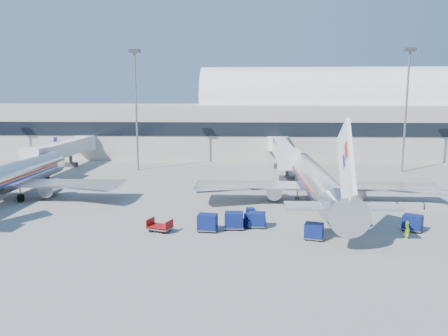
# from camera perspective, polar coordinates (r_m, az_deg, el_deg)

# --- Properties ---
(ground) EXTENTS (260.00, 260.00, 0.00)m
(ground) POSITION_cam_1_polar(r_m,az_deg,el_deg) (53.92, 2.08, -5.71)
(ground) COLOR gray
(ground) RESTS_ON ground
(terminal) EXTENTS (170.00, 28.15, 21.00)m
(terminal) POSITION_cam_1_polar(r_m,az_deg,el_deg) (109.15, -4.71, 5.90)
(terminal) COLOR #B2AA9E
(terminal) RESTS_ON ground
(airliner_main) EXTENTS (32.00, 37.26, 12.07)m
(airliner_main) POSITION_cam_1_polar(r_m,az_deg,el_deg) (58.41, 12.02, -1.80)
(airliner_main) COLOR silver
(airliner_main) RESTS_ON ground
(airliner_mid) EXTENTS (32.00, 37.26, 12.07)m
(airliner_mid) POSITION_cam_1_polar(r_m,az_deg,el_deg) (66.22, -26.74, -1.30)
(airliner_mid) COLOR silver
(airliner_mid) RESTS_ON ground
(jetbridge_near) EXTENTS (4.40, 27.50, 6.25)m
(jetbridge_near) POSITION_cam_1_polar(r_m,az_deg,el_deg) (83.78, 7.58, 2.35)
(jetbridge_near) COLOR silver
(jetbridge_near) RESTS_ON ground
(jetbridge_mid) EXTENTS (4.40, 27.50, 6.25)m
(jetbridge_mid) POSITION_cam_1_polar(r_m,az_deg,el_deg) (90.52, -19.98, 2.39)
(jetbridge_mid) COLOR silver
(jetbridge_mid) RESTS_ON ground
(mast_west) EXTENTS (2.00, 1.20, 22.60)m
(mast_west) POSITION_cam_1_polar(r_m,az_deg,el_deg) (84.61, -11.45, 9.69)
(mast_west) COLOR slate
(mast_west) RESTS_ON ground
(mast_east) EXTENTS (2.00, 1.20, 22.60)m
(mast_east) POSITION_cam_1_polar(r_m,az_deg,el_deg) (87.18, 22.82, 9.14)
(mast_east) COLOR slate
(mast_east) RESTS_ON ground
(barrier_near) EXTENTS (3.00, 0.55, 0.90)m
(barrier_near) POSITION_cam_1_polar(r_m,az_deg,el_deg) (58.39, 20.13, -4.66)
(barrier_near) COLOR #9E9E96
(barrier_near) RESTS_ON ground
(barrier_mid) EXTENTS (3.00, 0.55, 0.90)m
(barrier_mid) POSITION_cam_1_polar(r_m,az_deg,el_deg) (59.46, 23.17, -4.60)
(barrier_mid) COLOR #9E9E96
(barrier_mid) RESTS_ON ground
(barrier_far) EXTENTS (3.00, 0.55, 0.90)m
(barrier_far) POSITION_cam_1_polar(r_m,az_deg,el_deg) (60.69, 26.10, -4.53)
(barrier_far) COLOR #9E9E96
(barrier_far) RESTS_ON ground
(tug_lead) EXTENTS (2.60, 2.35, 1.54)m
(tug_lead) POSITION_cam_1_polar(r_m,az_deg,el_deg) (47.77, 3.83, -6.84)
(tug_lead) COLOR #0A1651
(tug_lead) RESTS_ON ground
(tug_right) EXTENTS (2.30, 1.57, 1.37)m
(tug_right) POSITION_cam_1_polar(r_m,az_deg,el_deg) (52.94, 16.12, -5.67)
(tug_right) COLOR #0A1651
(tug_right) RESTS_ON ground
(tug_left) EXTENTS (1.29, 2.35, 1.48)m
(tug_left) POSITION_cam_1_polar(r_m,az_deg,el_deg) (50.29, 3.48, -6.04)
(tug_left) COLOR #0A1651
(tug_left) RESTS_ON ground
(cart_train_a) EXTENTS (2.03, 1.63, 1.66)m
(cart_train_a) POSITION_cam_1_polar(r_m,az_deg,el_deg) (47.46, 4.31, -6.72)
(cart_train_a) COLOR #0A1651
(cart_train_a) RESTS_ON ground
(cart_train_b) EXTENTS (2.09, 1.60, 1.83)m
(cart_train_b) POSITION_cam_1_polar(r_m,az_deg,el_deg) (46.75, 1.32, -6.84)
(cart_train_b) COLOR #0A1651
(cart_train_b) RESTS_ON ground
(cart_train_c) EXTENTS (2.24, 1.82, 1.82)m
(cart_train_c) POSITION_cam_1_polar(r_m,az_deg,el_deg) (46.02, -2.17, -7.11)
(cart_train_c) COLOR #0A1651
(cart_train_c) RESTS_ON ground
(cart_solo_near) EXTENTS (2.19, 1.89, 1.65)m
(cart_solo_near) POSITION_cam_1_polar(r_m,az_deg,el_deg) (44.35, 11.67, -8.07)
(cart_solo_near) COLOR #0A1651
(cart_solo_near) RESTS_ON ground
(cart_solo_far) EXTENTS (2.45, 2.33, 1.72)m
(cart_solo_far) POSITION_cam_1_polar(r_m,az_deg,el_deg) (50.16, 23.42, -6.56)
(cart_solo_far) COLOR #0A1651
(cart_solo_far) RESTS_ON ground
(cart_open_red) EXTENTS (2.80, 2.37, 0.64)m
(cart_open_red) POSITION_cam_1_polar(r_m,az_deg,el_deg) (46.55, -8.34, -7.67)
(cart_open_red) COLOR slate
(cart_open_red) RESTS_ON ground
(ramp_worker) EXTENTS (0.52, 0.73, 1.87)m
(ramp_worker) POSITION_cam_1_polar(r_m,az_deg,el_deg) (47.19, 22.79, -7.48)
(ramp_worker) COLOR #CEF419
(ramp_worker) RESTS_ON ground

